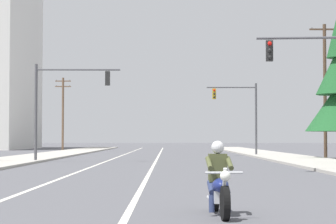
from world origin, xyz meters
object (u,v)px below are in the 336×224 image
traffic_signal_near_left (59,97)px  motorcycle_with_rider (218,185)px  traffic_signal_near_right (317,80)px  utility_pole_left_far (61,112)px  traffic_signal_mid_right (240,108)px  utility_pole_right_far (323,88)px

traffic_signal_near_left → motorcycle_with_rider: bearing=-74.4°
traffic_signal_near_right → utility_pole_left_far: (-19.09, 49.20, 0.68)m
traffic_signal_near_left → utility_pole_left_far: (-5.82, 36.28, 0.57)m
motorcycle_with_rider → traffic_signal_near_right: (5.49, 14.94, 3.44)m
traffic_signal_mid_right → utility_pole_left_far: size_ratio=0.71×
utility_pole_right_far → utility_pole_left_far: utility_pole_right_far is taller
traffic_signal_near_left → traffic_signal_near_right: bearing=-44.2°
traffic_signal_near_right → traffic_signal_near_left: size_ratio=1.00×
traffic_signal_near_right → motorcycle_with_rider: bearing=-110.2°
traffic_signal_near_right → traffic_signal_mid_right: same height
traffic_signal_near_right → traffic_signal_near_left: (-13.28, 12.91, 0.10)m
motorcycle_with_rider → traffic_signal_near_left: traffic_signal_near_left is taller
motorcycle_with_rider → traffic_signal_near_left: bearing=105.6°
traffic_signal_mid_right → utility_pole_right_far: size_ratio=0.60×
traffic_signal_near_right → traffic_signal_mid_right: 27.08m
utility_pole_left_far → utility_pole_right_far: bearing=-47.6°
motorcycle_with_rider → traffic_signal_near_right: 16.28m
traffic_signal_near_right → utility_pole_right_far: size_ratio=0.60×
traffic_signal_mid_right → utility_pole_left_far: 29.11m
traffic_signal_mid_right → utility_pole_right_far: 7.82m
traffic_signal_mid_right → utility_pole_right_far: (5.87, -4.99, 1.36)m
utility_pole_right_far → traffic_signal_near_left: bearing=-154.2°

